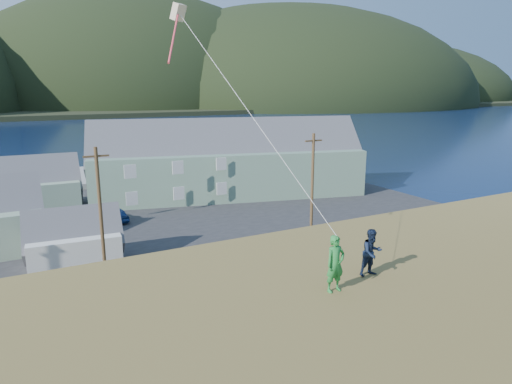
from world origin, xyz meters
TOP-DOWN VIEW (x-y plane):
  - ground at (0.00, 0.00)m, footprint 900.00×900.00m
  - grass_strip at (0.00, -2.00)m, footprint 110.00×8.00m
  - waterfront_lot at (0.00, 17.00)m, footprint 72.00×36.00m
  - wharf at (-6.00, 40.00)m, footprint 26.00×14.00m
  - far_shore at (0.00, 330.00)m, footprint 900.00×320.00m
  - far_hills at (35.59, 279.38)m, footprint 760.00×265.00m
  - lodge at (16.12, 21.84)m, footprint 33.96×16.73m
  - shed_white at (-3.68, 6.26)m, footprint 7.18×5.04m
  - shed_palegreen_far at (-6.39, 24.56)m, footprint 11.27×6.71m
  - utility_poles at (-1.61, 1.50)m, footprint 31.71×0.24m
  - kite_flyer_green at (1.36, -18.37)m, footprint 0.66×0.45m
  - kite_flyer_navy at (3.16, -17.97)m, footprint 0.80×0.63m
  - kite_rig at (-1.47, -13.13)m, footprint 2.03×3.07m

SIDE VIEW (x-z plane):
  - ground at x=0.00m, z-range 0.00..0.00m
  - grass_strip at x=0.00m, z-range 0.00..0.10m
  - waterfront_lot at x=0.00m, z-range 0.00..0.12m
  - wharf at x=-6.00m, z-range 0.00..0.90m
  - far_shore at x=0.00m, z-range 0.00..2.00m
  - far_hills at x=35.59m, z-range -69.50..73.50m
  - shed_white at x=-3.68m, z-range -0.61..4.84m
  - shed_palegreen_far at x=-6.39m, z-range -0.88..6.56m
  - lodge at x=16.12m, z-range -1.32..10.19m
  - utility_poles at x=-1.61m, z-range 0.09..9.61m
  - kite_flyer_navy at x=3.16m, z-range 7.20..8.79m
  - kite_flyer_green at x=1.36m, z-range 7.20..8.98m
  - kite_rig at x=-1.47m, z-range 10.93..20.12m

